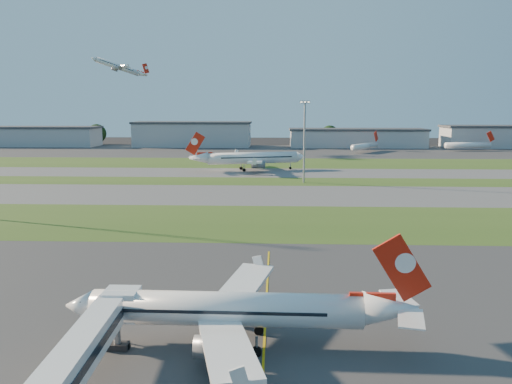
{
  "coord_description": "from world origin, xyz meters",
  "views": [
    {
      "loc": [
        6.06,
        -50.04,
        23.71
      ],
      "look_at": [
        2.12,
        48.35,
        7.0
      ],
      "focal_mm": 35.0,
      "sensor_mm": 36.0,
      "label": 1
    }
  ],
  "objects_px": {
    "jet_bridge": "(68,368)",
    "airliner_parked": "(230,310)",
    "airliner_taxiing": "(252,158)",
    "mini_jet_near": "(365,146)",
    "mini_jet_far": "(468,145)",
    "light_mast_centre": "(304,136)"
  },
  "relations": [
    {
      "from": "airliner_taxiing",
      "to": "mini_jet_far",
      "type": "bearing_deg",
      "value": -156.5
    },
    {
      "from": "airliner_parked",
      "to": "light_mast_centre",
      "type": "bearing_deg",
      "value": 83.87
    },
    {
      "from": "jet_bridge",
      "to": "mini_jet_near",
      "type": "bearing_deg",
      "value": 74.86
    },
    {
      "from": "airliner_taxiing",
      "to": "mini_jet_far",
      "type": "relative_size",
      "value": 1.47
    },
    {
      "from": "airliner_parked",
      "to": "mini_jet_near",
      "type": "xyz_separation_m",
      "value": [
        52.42,
        223.2,
        -0.4
      ]
    },
    {
      "from": "airliner_parked",
      "to": "mini_jet_far",
      "type": "height_order",
      "value": "airliner_parked"
    },
    {
      "from": "airliner_parked",
      "to": "light_mast_centre",
      "type": "height_order",
      "value": "light_mast_centre"
    },
    {
      "from": "jet_bridge",
      "to": "mini_jet_far",
      "type": "bearing_deg",
      "value": 63.54
    },
    {
      "from": "airliner_taxiing",
      "to": "mini_jet_near",
      "type": "height_order",
      "value": "airliner_taxiing"
    },
    {
      "from": "jet_bridge",
      "to": "mini_jet_near",
      "type": "height_order",
      "value": "mini_jet_near"
    },
    {
      "from": "jet_bridge",
      "to": "airliner_parked",
      "type": "relative_size",
      "value": 0.8
    },
    {
      "from": "mini_jet_near",
      "to": "airliner_parked",
      "type": "bearing_deg",
      "value": -156.33
    },
    {
      "from": "airliner_taxiing",
      "to": "mini_jet_far",
      "type": "xyz_separation_m",
      "value": [
        115.19,
        91.02,
        -1.39
      ]
    },
    {
      "from": "mini_jet_near",
      "to": "light_mast_centre",
      "type": "bearing_deg",
      "value": -162.24
    },
    {
      "from": "airliner_taxiing",
      "to": "mini_jet_near",
      "type": "distance_m",
      "value": 99.6
    },
    {
      "from": "mini_jet_far",
      "to": "light_mast_centre",
      "type": "distance_m",
      "value": 156.06
    },
    {
      "from": "jet_bridge",
      "to": "airliner_taxiing",
      "type": "xyz_separation_m",
      "value": [
        6.69,
        153.87,
        0.66
      ]
    },
    {
      "from": "mini_jet_near",
      "to": "light_mast_centre",
      "type": "xyz_separation_m",
      "value": [
        -38.93,
        -112.27,
        11.53
      ]
    },
    {
      "from": "airliner_parked",
      "to": "mini_jet_far",
      "type": "xyz_separation_m",
      "value": [
        110.56,
        232.58,
        -0.4
      ]
    },
    {
      "from": "airliner_parked",
      "to": "mini_jet_near",
      "type": "relative_size",
      "value": 1.41
    },
    {
      "from": "jet_bridge",
      "to": "light_mast_centre",
      "type": "xyz_separation_m",
      "value": [
        24.81,
        123.24,
        10.81
      ]
    },
    {
      "from": "light_mast_centre",
      "to": "airliner_taxiing",
      "type": "bearing_deg",
      "value": 120.6
    }
  ]
}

